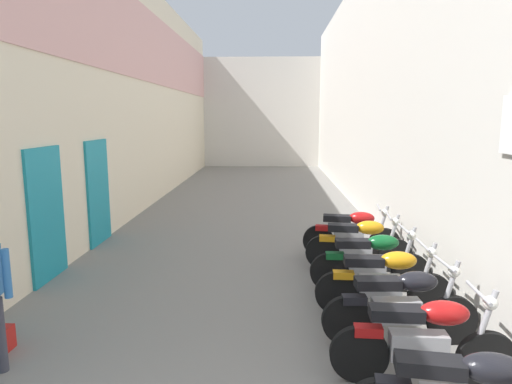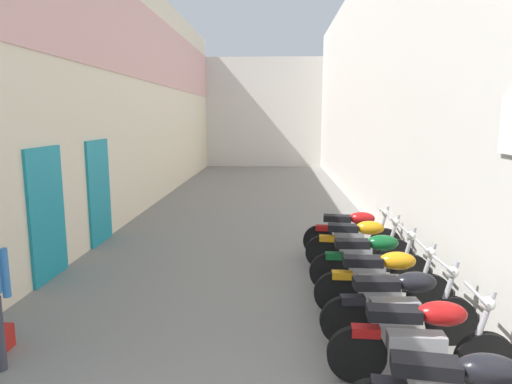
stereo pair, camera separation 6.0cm
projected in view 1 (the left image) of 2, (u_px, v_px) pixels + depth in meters
name	position (u px, v px, depth m)	size (l,w,h in m)	color
ground_plane	(247.00, 225.00, 11.20)	(38.89, 38.89, 0.00)	slate
building_left	(135.00, 93.00, 12.68)	(0.45, 22.89, 6.60)	beige
building_right	(369.00, 91.00, 12.49)	(0.45, 22.89, 6.78)	beige
building_far_end	(262.00, 113.00, 24.96)	(9.19, 2.00, 5.78)	beige
motorcycle_third	(425.00, 339.00, 4.47)	(1.85, 0.58, 1.04)	black
motorcycle_fourth	(401.00, 304.00, 5.29)	(1.85, 0.58, 1.04)	black
motorcycle_fifth	(385.00, 280.00, 6.07)	(1.85, 0.58, 1.04)	black
motorcycle_sixth	(371.00, 260.00, 6.92)	(1.85, 0.58, 1.04)	black
motorcycle_seventh	(359.00, 243.00, 7.86)	(1.85, 0.58, 1.04)	black
motorcycle_eighth	(352.00, 232.00, 8.59)	(1.84, 0.58, 1.04)	black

